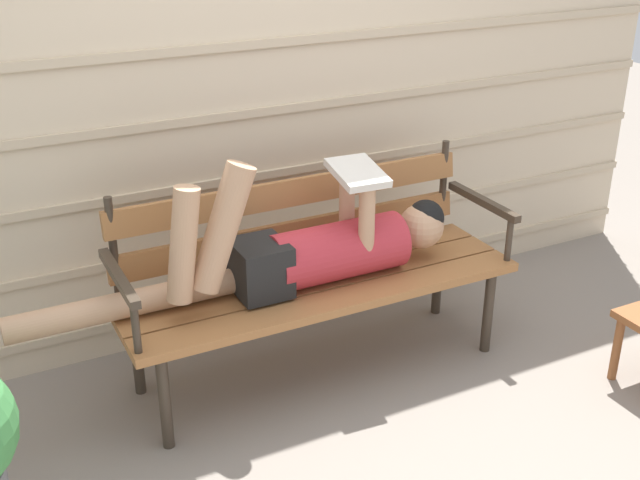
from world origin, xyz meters
name	(u,v)px	position (x,y,z in m)	size (l,w,h in m)	color
ground_plane	(335,386)	(0.00, 0.00, 0.00)	(12.00, 12.00, 0.00)	gray
house_siding	(260,42)	(0.00, 0.69, 1.28)	(4.28, 0.08, 2.56)	beige
park_bench	(312,265)	(0.00, 0.21, 0.47)	(1.63, 0.50, 0.84)	#9E6638
reclining_person	(303,250)	(-0.07, 0.14, 0.58)	(1.77, 0.26, 0.58)	#B72D38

